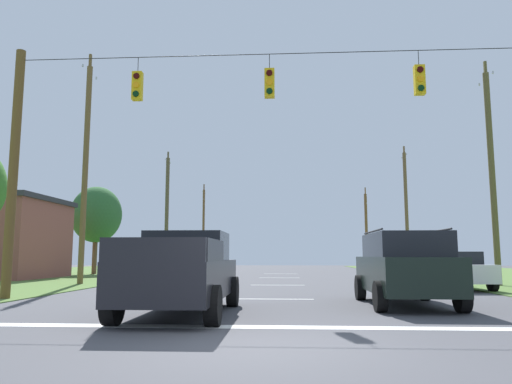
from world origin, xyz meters
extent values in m
plane|color=#47474C|center=(0.00, 0.00, 0.00)|extent=(120.00, 120.00, 0.00)
cube|color=white|center=(0.00, 2.02, 0.00)|extent=(14.84, 0.45, 0.01)
cube|color=white|center=(0.00, 8.02, 0.00)|extent=(2.50, 0.15, 0.01)
cube|color=white|center=(0.00, 15.25, 0.00)|extent=(2.50, 0.15, 0.01)
cube|color=white|center=(0.00, 22.66, 0.00)|extent=(2.50, 0.15, 0.01)
cube|color=white|center=(0.00, 29.22, 0.00)|extent=(2.50, 0.15, 0.01)
cylinder|color=brown|center=(-8.43, 7.39, 4.09)|extent=(0.30, 0.30, 8.18)
cylinder|color=black|center=(0.02, 7.39, 7.84)|extent=(16.89, 0.02, 0.02)
cylinder|color=black|center=(-4.42, 7.39, 7.59)|extent=(0.02, 0.02, 0.51)
cube|color=yellow|center=(-4.42, 7.39, 6.86)|extent=(0.32, 0.24, 0.95)
cylinder|color=#310503|center=(-4.42, 7.25, 7.15)|extent=(0.20, 0.04, 0.20)
cylinder|color=orange|center=(-4.42, 7.25, 6.85)|extent=(0.20, 0.04, 0.20)
cylinder|color=black|center=(-4.42, 7.25, 6.55)|extent=(0.20, 0.04, 0.20)
cylinder|color=black|center=(-0.10, 7.39, 7.59)|extent=(0.02, 0.02, 0.51)
cube|color=yellow|center=(-0.10, 7.39, 6.86)|extent=(0.32, 0.24, 0.95)
cylinder|color=#310503|center=(-0.10, 7.25, 7.15)|extent=(0.20, 0.04, 0.20)
cylinder|color=orange|center=(-0.10, 7.25, 6.85)|extent=(0.20, 0.04, 0.20)
cylinder|color=black|center=(-0.10, 7.25, 6.55)|extent=(0.20, 0.04, 0.20)
cylinder|color=black|center=(4.64, 7.39, 7.59)|extent=(0.02, 0.02, 0.51)
cube|color=yellow|center=(4.64, 7.39, 6.86)|extent=(0.32, 0.24, 0.95)
cylinder|color=#310503|center=(4.64, 7.25, 7.15)|extent=(0.20, 0.04, 0.20)
cylinder|color=orange|center=(4.64, 7.25, 6.85)|extent=(0.20, 0.04, 0.20)
cylinder|color=black|center=(4.64, 7.25, 6.55)|extent=(0.20, 0.04, 0.20)
cube|color=black|center=(-2.06, 3.86, 0.82)|extent=(2.02, 5.41, 0.85)
cube|color=black|center=(-2.06, 4.51, 1.60)|extent=(1.86, 1.91, 0.70)
cube|color=black|center=(-2.99, 2.51, 1.48)|extent=(0.11, 2.38, 0.45)
cube|color=black|center=(-1.11, 2.51, 1.48)|extent=(0.11, 2.38, 0.45)
cube|color=black|center=(-2.05, 1.21, 1.48)|extent=(1.96, 0.11, 0.45)
cylinder|color=black|center=(-3.06, 5.69, 0.40)|extent=(0.28, 0.80, 0.80)
cylinder|color=black|center=(-1.06, 5.70, 0.40)|extent=(0.28, 0.80, 0.80)
cylinder|color=black|center=(-3.05, 2.02, 0.40)|extent=(0.28, 0.80, 0.80)
cylinder|color=black|center=(-1.05, 2.03, 0.40)|extent=(0.28, 0.80, 0.80)
cube|color=black|center=(3.65, 6.25, 0.85)|extent=(1.97, 4.81, 0.95)
cube|color=black|center=(3.65, 6.10, 1.66)|extent=(1.81, 3.21, 0.65)
cylinder|color=black|center=(2.80, 6.11, 2.03)|extent=(0.06, 2.72, 0.05)
cylinder|color=black|center=(4.50, 6.10, 2.03)|extent=(0.06, 2.72, 0.05)
cylinder|color=black|center=(2.68, 7.89, 0.38)|extent=(0.26, 0.76, 0.76)
cylinder|color=black|center=(4.63, 7.88, 0.38)|extent=(0.26, 0.76, 0.76)
cylinder|color=black|center=(2.67, 4.62, 0.38)|extent=(0.26, 0.76, 0.76)
cylinder|color=black|center=(4.62, 4.62, 0.38)|extent=(0.26, 0.76, 0.76)
cube|color=silver|center=(7.22, 12.95, 0.67)|extent=(2.08, 4.41, 0.70)
cube|color=black|center=(7.22, 12.95, 1.27)|extent=(1.76, 2.20, 0.50)
cylinder|color=black|center=(6.23, 14.31, 0.32)|extent=(0.26, 0.65, 0.64)
cylinder|color=black|center=(8.03, 14.43, 0.32)|extent=(0.26, 0.65, 0.64)
cylinder|color=black|center=(6.42, 11.48, 0.32)|extent=(0.26, 0.65, 0.64)
cylinder|color=black|center=(8.21, 11.60, 0.32)|extent=(0.26, 0.65, 0.64)
cylinder|color=brown|center=(9.98, 15.19, 5.00)|extent=(0.27, 0.27, 10.01)
cube|color=brown|center=(9.98, 15.19, 9.61)|extent=(0.12, 0.12, 1.96)
cylinder|color=#B2B7BC|center=(9.98, 15.97, 9.73)|extent=(0.08, 0.08, 0.12)
cylinder|color=#B2B7BC|center=(9.98, 14.41, 9.73)|extent=(0.08, 0.08, 0.12)
cylinder|color=brown|center=(10.00, 31.34, 4.80)|extent=(0.27, 0.27, 9.60)
cube|color=brown|center=(10.00, 31.34, 9.20)|extent=(0.12, 0.12, 1.86)
cylinder|color=#B2B7BC|center=(10.00, 32.08, 9.32)|extent=(0.08, 0.08, 0.12)
cylinder|color=#B2B7BC|center=(10.00, 30.59, 9.32)|extent=(0.08, 0.08, 0.12)
cylinder|color=brown|center=(9.78, 49.29, 4.25)|extent=(0.32, 0.32, 8.51)
cube|color=brown|center=(9.78, 49.29, 8.11)|extent=(0.12, 0.12, 2.36)
cylinder|color=#B2B7BC|center=(9.78, 50.24, 8.23)|extent=(0.08, 0.08, 0.12)
cylinder|color=#B2B7BC|center=(9.78, 48.35, 8.23)|extent=(0.08, 0.08, 0.12)
cube|color=brown|center=(9.78, 49.29, 7.21)|extent=(0.12, 0.12, 2.25)
cylinder|color=#B2B7BC|center=(9.78, 50.19, 7.33)|extent=(0.08, 0.08, 0.12)
cylinder|color=#B2B7BC|center=(9.78, 48.40, 7.33)|extent=(0.08, 0.08, 0.12)
cylinder|color=brown|center=(-9.42, 15.28, 5.42)|extent=(0.27, 0.27, 10.83)
cube|color=brown|center=(-9.42, 15.28, 10.43)|extent=(0.12, 0.12, 2.11)
cylinder|color=#B2B7BC|center=(-9.42, 16.13, 10.55)|extent=(0.08, 0.08, 0.12)
cylinder|color=#B2B7BC|center=(-9.42, 14.44, 10.55)|extent=(0.08, 0.08, 0.12)
cylinder|color=brown|center=(-9.29, 31.25, 4.69)|extent=(0.30, 0.30, 9.38)
cube|color=brown|center=(-9.29, 31.25, 8.98)|extent=(0.12, 0.12, 1.84)
cylinder|color=#B2B7BC|center=(-9.29, 31.98, 9.10)|extent=(0.08, 0.08, 0.12)
cylinder|color=#B2B7BC|center=(-9.29, 30.52, 9.10)|extent=(0.08, 0.08, 0.12)
cylinder|color=brown|center=(-9.06, 47.73, 4.47)|extent=(0.26, 0.26, 8.94)
cube|color=brown|center=(-9.06, 47.73, 8.54)|extent=(0.12, 0.12, 2.13)
cylinder|color=#B2B7BC|center=(-9.06, 48.58, 8.66)|extent=(0.08, 0.08, 0.12)
cylinder|color=#B2B7BC|center=(-9.06, 46.88, 8.66)|extent=(0.08, 0.08, 0.12)
cube|color=brown|center=(-9.06, 47.73, 7.64)|extent=(0.12, 0.12, 1.88)
cylinder|color=#B2B7BC|center=(-9.06, 48.49, 7.76)|extent=(0.08, 0.08, 0.12)
cylinder|color=#B2B7BC|center=(-9.06, 46.98, 7.76)|extent=(0.08, 0.08, 0.12)
cylinder|color=brown|center=(-13.62, 27.40, 1.62)|extent=(0.35, 0.35, 3.24)
ellipsoid|color=#2B5E2D|center=(-13.62, 27.40, 4.38)|extent=(3.69, 3.69, 4.14)
camera|label=1|loc=(0.37, -7.52, 1.37)|focal=33.90mm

